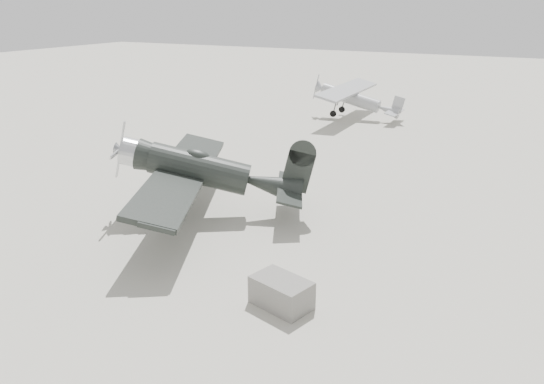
# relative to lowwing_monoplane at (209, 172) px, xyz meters

# --- Properties ---
(ground) EXTENTS (160.00, 160.00, 0.00)m
(ground) POSITION_rel_lowwing_monoplane_xyz_m (3.61, -0.38, -1.89)
(ground) COLOR #A7A294
(ground) RESTS_ON ground
(lowwing_monoplane) EXTENTS (8.38, 10.79, 3.57)m
(lowwing_monoplane) POSITION_rel_lowwing_monoplane_xyz_m (0.00, 0.00, 0.00)
(lowwing_monoplane) COLOR black
(lowwing_monoplane) RESTS_ON ground
(highwing_monoplane) EXTENTS (6.91, 9.66, 2.76)m
(highwing_monoplane) POSITION_rel_lowwing_monoplane_xyz_m (-1.04, 21.40, -0.16)
(highwing_monoplane) COLOR #A0A2A5
(highwing_monoplane) RESTS_ON ground
(equipment_block) EXTENTS (1.94, 1.50, 0.85)m
(equipment_block) POSITION_rel_lowwing_monoplane_xyz_m (5.74, -4.99, -1.46)
(equipment_block) COLOR slate
(equipment_block) RESTS_ON ground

